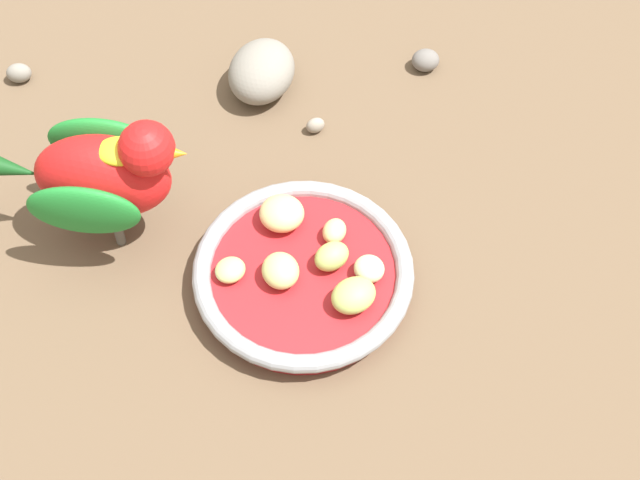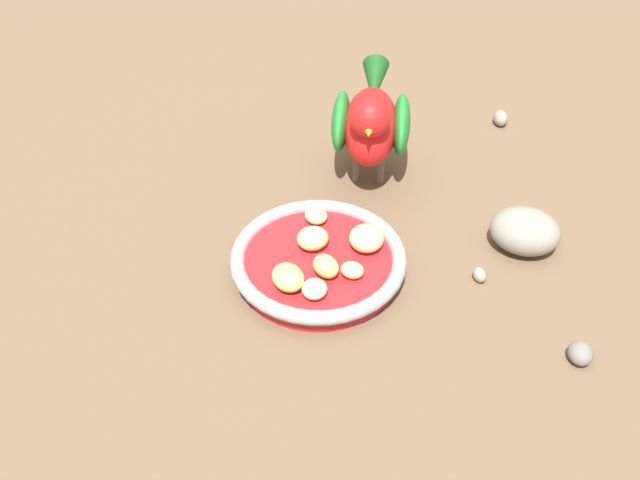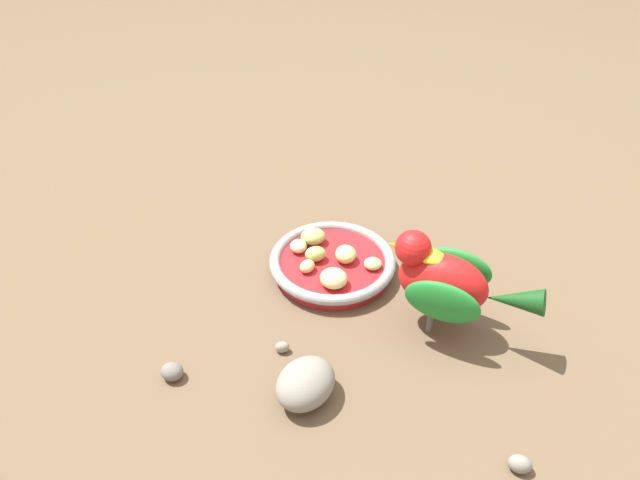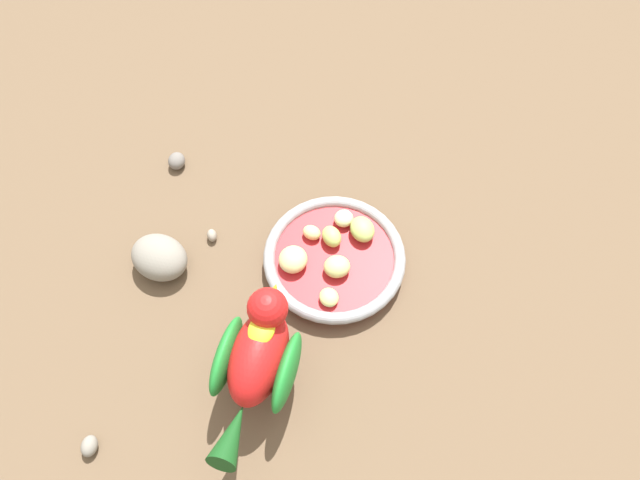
{
  "view_description": "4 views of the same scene",
  "coord_description": "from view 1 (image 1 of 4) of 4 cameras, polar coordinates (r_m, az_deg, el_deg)",
  "views": [
    {
      "loc": [
        0.41,
        -0.09,
        0.71
      ],
      "look_at": [
        -0.01,
        0.05,
        0.04
      ],
      "focal_mm": 53.61,
      "sensor_mm": 36.0,
      "label": 1
    },
    {
      "loc": [
        0.2,
        0.65,
        0.64
      ],
      "look_at": [
        0.0,
        0.03,
        0.05
      ],
      "focal_mm": 47.37,
      "sensor_mm": 36.0,
      "label": 2
    },
    {
      "loc": [
        -0.63,
        0.03,
        0.54
      ],
      "look_at": [
        0.02,
        0.04,
        0.04
      ],
      "focal_mm": 30.5,
      "sensor_mm": 36.0,
      "label": 3
    },
    {
      "loc": [
        -0.07,
        -0.34,
        0.75
      ],
      "look_at": [
        -0.02,
        0.04,
        0.04
      ],
      "focal_mm": 34.39,
      "sensor_mm": 36.0,
      "label": 4
    }
  ],
  "objects": [
    {
      "name": "ground_plane",
      "position": [
        0.83,
        -2.69,
        -3.15
      ],
      "size": [
        4.0,
        4.0,
        0.0
      ],
      "primitive_type": "plane",
      "color": "brown"
    },
    {
      "name": "parrot",
      "position": [
        0.82,
        -13.14,
        3.94
      ],
      "size": [
        0.12,
        0.2,
        0.14
      ],
      "rotation": [
        0.0,
        0.0,
        1.16
      ],
      "color": "#59544C",
      "rests_on": "ground_plane"
    },
    {
      "name": "apple_piece_4",
      "position": [
        0.82,
        0.87,
        0.53
      ],
      "size": [
        0.03,
        0.03,
        0.02
      ],
      "primitive_type": "ellipsoid",
      "rotation": [
        0.0,
        0.0,
        5.64
      ],
      "color": "#E5C67F",
      "rests_on": "feeding_bowl"
    },
    {
      "name": "pebble_2",
      "position": [
        0.98,
        6.32,
        10.62
      ],
      "size": [
        0.03,
        0.03,
        0.02
      ],
      "primitive_type": "ellipsoid",
      "rotation": [
        0.0,
        0.0,
        4.47
      ],
      "color": "slate",
      "rests_on": "ground_plane"
    },
    {
      "name": "apple_piece_1",
      "position": [
        0.81,
        -5.38,
        -1.79
      ],
      "size": [
        0.03,
        0.03,
        0.02
      ],
      "primitive_type": "ellipsoid",
      "rotation": [
        0.0,
        0.0,
        1.88
      ],
      "color": "#C6D17A",
      "rests_on": "feeding_bowl"
    },
    {
      "name": "apple_piece_0",
      "position": [
        0.79,
        2.01,
        -3.33
      ],
      "size": [
        0.04,
        0.04,
        0.02
      ],
      "primitive_type": "ellipsoid",
      "rotation": [
        0.0,
        0.0,
        4.92
      ],
      "color": "#B2CC66",
      "rests_on": "feeding_bowl"
    },
    {
      "name": "pebble_1",
      "position": [
        0.92,
        -0.28,
        6.86
      ],
      "size": [
        0.01,
        0.02,
        0.02
      ],
      "primitive_type": "ellipsoid",
      "rotation": [
        0.0,
        0.0,
        4.78
      ],
      "color": "gray",
      "rests_on": "ground_plane"
    },
    {
      "name": "feeding_bowl",
      "position": [
        0.82,
        -1.08,
        -1.9
      ],
      "size": [
        0.19,
        0.19,
        0.03
      ],
      "color": "#AD1E23",
      "rests_on": "ground_plane"
    },
    {
      "name": "apple_piece_6",
      "position": [
        0.8,
        2.95,
        -1.73
      ],
      "size": [
        0.03,
        0.03,
        0.02
      ],
      "primitive_type": "ellipsoid",
      "rotation": [
        0.0,
        0.0,
        3.55
      ],
      "color": "beige",
      "rests_on": "feeding_bowl"
    },
    {
      "name": "apple_piece_2",
      "position": [
        0.8,
        -2.33,
        -1.95
      ],
      "size": [
        0.03,
        0.03,
        0.02
      ],
      "primitive_type": "ellipsoid",
      "rotation": [
        0.0,
        0.0,
        0.0
      ],
      "color": "#C6D17A",
      "rests_on": "feeding_bowl"
    },
    {
      "name": "apple_piece_3",
      "position": [
        0.81,
        0.67,
        -0.91
      ],
      "size": [
        0.03,
        0.04,
        0.02
      ],
      "primitive_type": "ellipsoid",
      "rotation": [
        0.0,
        0.0,
        5.01
      ],
      "color": "#B2CC66",
      "rests_on": "feeding_bowl"
    },
    {
      "name": "rock_large",
      "position": [
        0.95,
        -3.51,
        10.01
      ],
      "size": [
        0.1,
        0.1,
        0.05
      ],
      "primitive_type": "ellipsoid",
      "rotation": [
        0.0,
        0.0,
        2.5
      ],
      "color": "gray",
      "rests_on": "ground_plane"
    },
    {
      "name": "apple_piece_5",
      "position": [
        0.83,
        -2.3,
        1.6
      ],
      "size": [
        0.05,
        0.05,
        0.02
      ],
      "primitive_type": "ellipsoid",
      "rotation": [
        0.0,
        0.0,
        4.31
      ],
      "color": "#E5C67F",
      "rests_on": "feeding_bowl"
    },
    {
      "name": "pebble_0",
      "position": [
        1.01,
        -17.53,
        9.49
      ],
      "size": [
        0.02,
        0.03,
        0.02
      ],
      "primitive_type": "ellipsoid",
      "rotation": [
        0.0,
        0.0,
        4.5
      ],
      "color": "gray",
      "rests_on": "ground_plane"
    }
  ]
}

